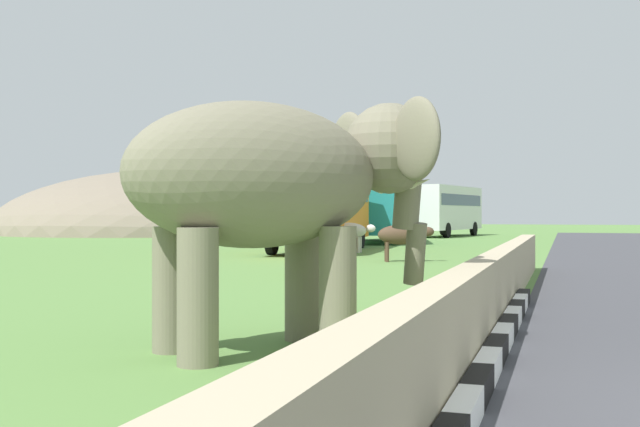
% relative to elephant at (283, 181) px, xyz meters
% --- Properties ---
extents(striped_curb, '(16.20, 0.20, 0.24)m').
position_rel_elephant_xyz_m(striped_curb, '(-2.27, -2.47, -1.87)').
color(striped_curb, white).
rests_on(striped_curb, ground_plane).
extents(barrier_parapet, '(28.00, 0.36, 1.00)m').
position_rel_elephant_xyz_m(barrier_parapet, '(0.08, -2.17, -1.49)').
color(barrier_parapet, tan).
rests_on(barrier_parapet, ground_plane).
extents(elephant, '(3.86, 3.81, 3.01)m').
position_rel_elephant_xyz_m(elephant, '(0.00, 0.00, 0.00)').
color(elephant, '#726D57').
rests_on(elephant, ground_plane).
extents(person_handler, '(0.53, 0.49, 1.66)m').
position_rel_elephant_xyz_m(person_handler, '(1.39, -0.18, -1.06)').
color(person_handler, navy).
rests_on(person_handler, ground_plane).
extents(bus_orange, '(10.22, 3.30, 3.50)m').
position_rel_elephant_xyz_m(bus_orange, '(22.30, 6.80, 0.10)').
color(bus_orange, orange).
rests_on(bus_orange, ground_plane).
extents(bus_teal, '(9.87, 4.55, 3.50)m').
position_rel_elephant_xyz_m(bus_teal, '(32.99, 6.79, 0.10)').
color(bus_teal, teal).
rests_on(bus_teal, ground_plane).
extents(bus_white, '(9.78, 4.14, 3.50)m').
position_rel_elephant_xyz_m(bus_white, '(44.90, 4.91, 0.10)').
color(bus_white, silver).
rests_on(bus_white, ground_plane).
extents(cow_near, '(1.41, 1.80, 1.23)m').
position_rel_elephant_xyz_m(cow_near, '(10.10, 2.94, -1.12)').
color(cow_near, tan).
rests_on(cow_near, ground_plane).
extents(cow_mid, '(1.05, 1.92, 1.23)m').
position_rel_elephant_xyz_m(cow_mid, '(16.45, 2.03, -1.12)').
color(cow_mid, '#473323').
rests_on(cow_mid, ground_plane).
extents(cow_far, '(0.66, 1.90, 1.23)m').
position_rel_elephant_xyz_m(cow_far, '(21.67, 5.30, -1.12)').
color(cow_far, beige).
rests_on(cow_far, ground_plane).
extents(hill_east, '(38.06, 30.44, 11.06)m').
position_rel_elephant_xyz_m(hill_east, '(53.08, 29.33, -1.99)').
color(hill_east, '#7A6D5B').
rests_on(hill_east, ground_plane).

